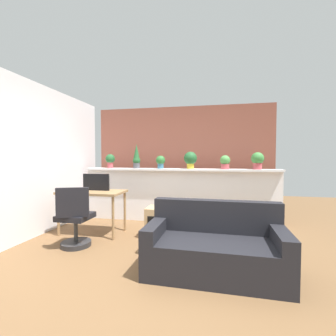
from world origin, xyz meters
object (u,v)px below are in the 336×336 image
at_px(potted_plant_0, 110,160).
at_px(vase_on_shelf, 161,203).
at_px(office_chair, 75,222).
at_px(desk, 93,196).
at_px(potted_plant_1, 137,157).
at_px(potted_plant_2, 161,161).
at_px(potted_plant_3, 190,159).
at_px(potted_plant_4, 225,162).
at_px(couch, 215,248).
at_px(side_cube_shelf, 159,222).
at_px(tv_monitor, 96,182).
at_px(potted_plant_5, 258,160).

relative_size(potted_plant_0, vase_on_shelf, 2.14).
bearing_deg(office_chair, desk, 97.40).
bearing_deg(potted_plant_1, vase_on_shelf, -51.06).
bearing_deg(potted_plant_2, desk, -135.43).
bearing_deg(potted_plant_3, potted_plant_4, -0.20).
xyz_separation_m(office_chair, couch, (2.03, -0.36, -0.11)).
height_order(desk, side_cube_shelf, desk).
bearing_deg(potted_plant_2, potted_plant_4, 0.90).
relative_size(office_chair, couch, 0.58).
distance_m(potted_plant_1, potted_plant_3, 1.14).
relative_size(tv_monitor, office_chair, 0.54).
height_order(office_chair, couch, office_chair).
height_order(tv_monitor, vase_on_shelf, tv_monitor).
distance_m(potted_plant_2, side_cube_shelf, 1.39).
bearing_deg(potted_plant_0, tv_monitor, -79.78).
relative_size(potted_plant_4, side_cube_shelf, 0.54).
bearing_deg(couch, desk, 154.22).
distance_m(potted_plant_0, couch, 3.21).
distance_m(potted_plant_0, vase_on_shelf, 1.81).
distance_m(potted_plant_3, couch, 2.33).
relative_size(potted_plant_4, vase_on_shelf, 1.93).
relative_size(potted_plant_0, desk, 0.27).
xyz_separation_m(potted_plant_3, potted_plant_4, (0.68, -0.00, -0.05)).
relative_size(potted_plant_0, potted_plant_3, 0.87).
relative_size(potted_plant_5, couch, 0.21).
bearing_deg(desk, office_chair, -82.60).
bearing_deg(office_chair, potted_plant_2, 61.11).
bearing_deg(desk, potted_plant_1, 64.29).
distance_m(desk, vase_on_shelf, 1.23).
xyz_separation_m(potted_plant_1, tv_monitor, (-0.44, -0.91, -0.45)).
xyz_separation_m(potted_plant_3, tv_monitor, (-1.59, -0.93, -0.41)).
bearing_deg(potted_plant_2, potted_plant_1, 179.70).
distance_m(potted_plant_0, office_chair, 1.92).
height_order(potted_plant_1, office_chair, potted_plant_1).
xyz_separation_m(office_chair, side_cube_shelf, (1.10, 0.72, -0.14)).
bearing_deg(office_chair, potted_plant_3, 47.61).
bearing_deg(potted_plant_1, potted_plant_2, -0.30).
height_order(side_cube_shelf, vase_on_shelf, vase_on_shelf).
bearing_deg(tv_monitor, potted_plant_5, 17.54).
bearing_deg(side_cube_shelf, potted_plant_0, 143.87).
xyz_separation_m(potted_plant_0, potted_plant_2, (1.14, -0.03, -0.03)).
xyz_separation_m(potted_plant_3, office_chair, (-1.53, -1.67, -0.92)).
distance_m(potted_plant_2, potted_plant_5, 1.90).
bearing_deg(office_chair, vase_on_shelf, 32.65).
relative_size(potted_plant_2, potted_plant_4, 0.98).
bearing_deg(potted_plant_1, office_chair, -103.20).
bearing_deg(office_chair, potted_plant_0, 97.63).
relative_size(potted_plant_5, side_cube_shelf, 0.66).
distance_m(potted_plant_2, vase_on_shelf, 1.17).
relative_size(potted_plant_5, desk, 0.30).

